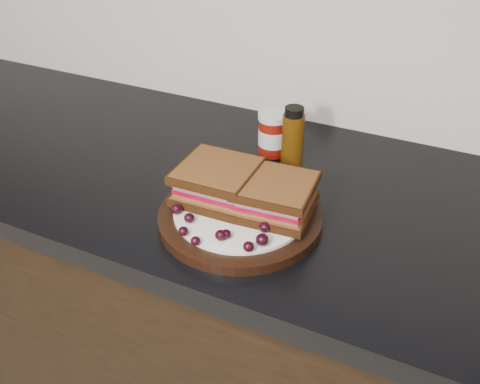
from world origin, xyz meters
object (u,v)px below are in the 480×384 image
object	(u,v)px
sandwich_left	(217,181)
condiment_jar	(273,133)
oil_bottle	(293,136)
plate	(240,217)

from	to	relation	value
sandwich_left	condiment_jar	bearing A→B (deg)	85.47
sandwich_left	oil_bottle	world-z (taller)	oil_bottle
condiment_jar	oil_bottle	xyz separation A→B (m)	(0.05, -0.02, 0.02)
condiment_jar	oil_bottle	distance (m)	0.06
condiment_jar	sandwich_left	bearing A→B (deg)	-92.93
sandwich_left	condiment_jar	world-z (taller)	condiment_jar
sandwich_left	plate	bearing A→B (deg)	-23.37
sandwich_left	oil_bottle	xyz separation A→B (m)	(0.06, 0.20, 0.01)
sandwich_left	condiment_jar	xyz separation A→B (m)	(0.01, 0.22, -0.01)
oil_bottle	condiment_jar	bearing A→B (deg)	155.49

